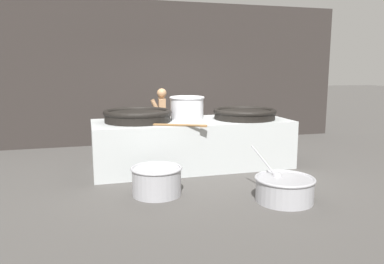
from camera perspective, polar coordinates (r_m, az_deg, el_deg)
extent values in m
plane|color=#474442|center=(7.26, 0.00, -5.24)|extent=(60.00, 60.00, 0.00)
cube|color=#2D2826|center=(9.61, -4.38, 8.92)|extent=(9.53, 0.24, 3.50)
cube|color=#B2B7B7|center=(7.16, 0.00, -1.77)|extent=(3.70, 1.43, 0.90)
cylinder|color=black|center=(6.95, -8.28, 2.27)|extent=(1.20, 1.20, 0.18)
torus|color=black|center=(6.94, -8.30, 3.00)|extent=(1.25, 1.25, 0.10)
cylinder|color=black|center=(7.34, 8.01, 2.58)|extent=(1.17, 1.17, 0.16)
torus|color=black|center=(7.33, 8.03, 3.18)|extent=(1.22, 1.22, 0.09)
cylinder|color=silver|center=(7.23, -0.77, 3.61)|extent=(0.64, 0.64, 0.42)
torus|color=silver|center=(7.21, -0.77, 5.26)|extent=(0.68, 0.68, 0.04)
cylinder|color=brown|center=(6.37, -2.82, 1.08)|extent=(1.06, 0.51, 0.04)
cube|color=brown|center=(6.29, 1.78, 0.88)|extent=(0.15, 0.14, 0.02)
cylinder|color=#9E7551|center=(7.95, -4.51, -1.31)|extent=(0.11, 0.11, 0.72)
cylinder|color=#9E7551|center=(8.10, -4.57, -1.11)|extent=(0.11, 0.11, 0.72)
cube|color=#722D4C|center=(8.00, -4.55, -0.19)|extent=(0.20, 0.24, 0.47)
cube|color=#9E7551|center=(7.93, -4.60, 3.21)|extent=(0.20, 0.45, 0.53)
cylinder|color=#9E7551|center=(7.71, -5.18, 3.00)|extent=(0.30, 0.13, 0.49)
cylinder|color=#9E7551|center=(8.15, -5.31, 3.35)|extent=(0.30, 0.13, 0.49)
sphere|color=#9E7551|center=(7.90, -4.63, 5.91)|extent=(0.20, 0.20, 0.20)
cylinder|color=#9E9EA3|center=(5.52, 13.91, -8.56)|extent=(0.81, 0.81, 0.33)
torus|color=#9E9EA3|center=(5.47, 13.98, -6.91)|extent=(0.85, 0.85, 0.04)
cylinder|color=#6B9347|center=(5.49, 13.94, -7.82)|extent=(0.71, 0.71, 0.08)
sphere|color=#9E9EA3|center=(5.56, 12.86, -6.73)|extent=(0.15, 0.15, 0.15)
cylinder|color=#9E9EA3|center=(5.68, 10.93, -4.37)|extent=(0.21, 0.52, 0.39)
cylinder|color=#9E9EA3|center=(5.64, -5.40, -7.52)|extent=(0.73, 0.73, 0.41)
torus|color=#9E9EA3|center=(5.58, -5.43, -5.53)|extent=(0.76, 0.76, 0.04)
cylinder|color=orange|center=(5.61, -5.41, -6.63)|extent=(0.64, 0.64, 0.10)
cylinder|color=orange|center=(5.58, -7.41, -6.00)|extent=(0.05, 0.05, 0.04)
cylinder|color=orange|center=(5.39, -5.60, -6.57)|extent=(0.06, 0.05, 0.03)
cylinder|color=orange|center=(5.54, -3.90, -6.08)|extent=(0.06, 0.06, 0.04)
cylinder|color=orange|center=(5.53, -2.96, -6.09)|extent=(0.06, 0.06, 0.04)
cylinder|color=orange|center=(5.69, -6.78, -5.74)|extent=(0.06, 0.05, 0.03)
cylinder|color=orange|center=(5.50, -4.04, -6.16)|extent=(0.05, 0.05, 0.04)
cylinder|color=orange|center=(5.73, -4.38, -5.56)|extent=(0.05, 0.07, 0.04)
cylinder|color=orange|center=(5.68, -5.14, -5.75)|extent=(0.04, 0.05, 0.02)
cylinder|color=orange|center=(5.61, -5.36, -5.90)|extent=(0.05, 0.05, 0.04)
cylinder|color=orange|center=(5.64, -5.36, -5.83)|extent=(0.06, 0.07, 0.03)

